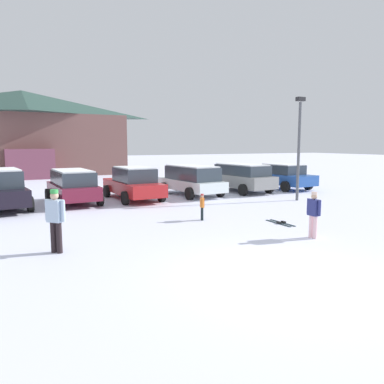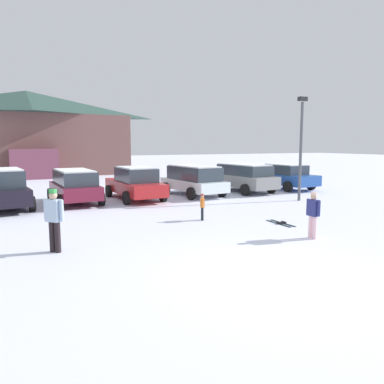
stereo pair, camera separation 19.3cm
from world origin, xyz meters
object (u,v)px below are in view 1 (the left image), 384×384
lamp_post (299,143)px  parked_white_suv (192,179)px  skier_child_in_orange_jacket (202,205)px  pair_of_skis (281,223)px  ski_lodge (23,132)px  parked_grey_wagon (241,177)px  skier_adult_in_blue_parka (55,217)px  parked_black_sedan (0,189)px  skier_teen_in_navy_coat (314,212)px  parked_maroon_van (73,185)px  parked_blue_hatchback (281,176)px  parked_red_sedan (133,183)px

lamp_post → parked_white_suv: bearing=134.7°
skier_child_in_orange_jacket → pair_of_skis: 2.90m
ski_lodge → lamp_post: size_ratio=3.46×
parked_grey_wagon → skier_adult_in_blue_parka: (-11.34, -8.19, 0.05)m
parked_black_sedan → skier_teen_in_navy_coat: parked_black_sedan is taller
parked_grey_wagon → pair_of_skis: size_ratio=3.48×
pair_of_skis → parked_black_sedan: bearing=138.9°
parked_maroon_van → skier_child_in_orange_jacket: (3.64, -6.14, -0.31)m
ski_lodge → parked_white_suv: size_ratio=3.84×
parked_grey_wagon → lamp_post: 4.55m
parked_maroon_van → pair_of_skis: parked_maroon_van is taller
skier_child_in_orange_jacket → pair_of_skis: skier_child_in_orange_jacket is taller
skier_child_in_orange_jacket → pair_of_skis: size_ratio=0.76×
ski_lodge → parked_blue_hatchback: size_ratio=3.71×
skier_adult_in_blue_parka → parked_maroon_van: bearing=77.9°
ski_lodge → parked_black_sedan: bearing=-95.8°
parked_white_suv → skier_child_in_orange_jacket: bearing=-113.3°
parked_black_sedan → parked_maroon_van: bearing=2.5°
skier_adult_in_blue_parka → pair_of_skis: size_ratio=1.28×
skier_child_in_orange_jacket → parked_blue_hatchback: bearing=35.2°
ski_lodge → pair_of_skis: 28.61m
parked_grey_wagon → parked_blue_hatchback: (3.16, 0.21, -0.09)m
parked_maroon_van → skier_adult_in_blue_parka: skier_adult_in_blue_parka is taller
parked_black_sedan → skier_child_in_orange_jacket: 9.00m
lamp_post → parked_maroon_van: bearing=158.8°
parked_blue_hatchback → skier_adult_in_blue_parka: bearing=-149.9°
ski_lodge → parked_black_sedan: size_ratio=3.62×
parked_black_sedan → parked_red_sedan: bearing=1.0°
pair_of_skis → skier_child_in_orange_jacket: bearing=141.5°
parked_red_sedan → lamp_post: (7.27, -3.93, 2.04)m
pair_of_skis → lamp_post: (4.36, 3.95, 2.86)m
parked_white_suv → parked_red_sedan: bearing=-179.2°
skier_teen_in_navy_coat → parked_black_sedan: bearing=130.6°
pair_of_skis → lamp_post: lamp_post is taller
ski_lodge → pair_of_skis: (6.93, -27.50, -3.82)m
parked_maroon_van → parked_blue_hatchback: size_ratio=0.87×
parked_black_sedan → skier_adult_in_blue_parka: (1.32, -7.97, 0.06)m
parked_grey_wagon → skier_adult_in_blue_parka: 13.99m
ski_lodge → parked_white_suv: 21.11m
skier_adult_in_blue_parka → lamp_post: bearing=19.1°
parked_blue_hatchback → parked_black_sedan: bearing=-178.5°
skier_teen_in_navy_coat → parked_red_sedan: bearing=103.6°
parked_maroon_van → skier_adult_in_blue_parka: 8.29m
parked_white_suv → parked_blue_hatchback: (6.47, 0.27, -0.09)m
parked_maroon_van → parked_blue_hatchback: 12.76m
lamp_post → skier_child_in_orange_jacket: bearing=-161.8°
lamp_post → parked_blue_hatchback: bearing=59.3°
parked_black_sedan → skier_adult_in_blue_parka: bearing=-80.6°
parked_white_suv → skier_adult_in_blue_parka: (-8.03, -8.12, 0.05)m
parked_blue_hatchback → pair_of_skis: parked_blue_hatchback is taller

